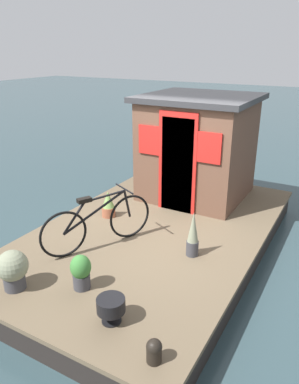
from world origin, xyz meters
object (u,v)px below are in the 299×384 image
(bicycle, at_px, (98,223))
(potted_plant_fern, at_px, (81,271))
(potted_plant_thyme, at_px, (13,269))
(houseboat_cabin, at_px, (198,147))
(potted_plant_mint, at_px, (108,205))
(mooring_bollard, at_px, (154,350))
(potted_plant_basil, at_px, (193,235))
(charcoal_grill, at_px, (111,306))

(bicycle, height_order, potted_plant_fern, bicycle)
(potted_plant_fern, distance_m, potted_plant_thyme, 0.83)
(houseboat_cabin, bearing_deg, potted_plant_fern, -179.98)
(potted_plant_mint, xyz_separation_m, mooring_bollard, (-2.45, -2.27, -0.09))
(mooring_bollard, bearing_deg, potted_plant_mint, 42.81)
(potted_plant_basil, bearing_deg, potted_plant_mint, 75.05)
(mooring_bollard, bearing_deg, potted_plant_fern, 66.83)
(potted_plant_mint, bearing_deg, potted_plant_basil, -104.95)
(houseboat_cabin, distance_m, bicycle, 2.76)
(charcoal_grill, distance_m, mooring_bollard, 0.72)
(mooring_bollard, bearing_deg, potted_plant_thyme, 85.60)
(bicycle, bearing_deg, potted_plant_basil, -71.15)
(houseboat_cabin, height_order, potted_plant_thyme, houseboat_cabin)
(houseboat_cabin, relative_size, potted_plant_mint, 4.40)
(houseboat_cabin, xyz_separation_m, potted_plant_basil, (-2.20, -0.88, -0.68))
(bicycle, distance_m, potted_plant_thyme, 1.39)
(houseboat_cabin, distance_m, potted_plant_mint, 2.10)
(potted_plant_thyme, distance_m, charcoal_grill, 1.39)
(houseboat_cabin, height_order, mooring_bollard, houseboat_cabin)
(potted_plant_basil, xyz_separation_m, potted_plant_thyme, (-1.81, 1.60, -0.04))
(potted_plant_fern, height_order, mooring_bollard, potted_plant_fern)
(houseboat_cabin, bearing_deg, bicycle, 170.61)
(potted_plant_thyme, bearing_deg, potted_plant_mint, 5.32)
(charcoal_grill, bearing_deg, potted_plant_mint, 36.06)
(potted_plant_mint, height_order, charcoal_grill, potted_plant_mint)
(potted_plant_fern, height_order, potted_plant_thyme, potted_plant_thyme)
(potted_plant_fern, bearing_deg, potted_plant_thyme, 120.00)
(bicycle, distance_m, potted_plant_fern, 1.05)
(potted_plant_basil, height_order, charcoal_grill, potted_plant_basil)
(houseboat_cabin, relative_size, bicycle, 1.28)
(bicycle, distance_m, potted_plant_basil, 1.39)
(potted_plant_fern, bearing_deg, potted_plant_mint, 26.38)
(bicycle, relative_size, mooring_bollard, 6.34)
(houseboat_cabin, relative_size, mooring_bollard, 8.13)
(houseboat_cabin, distance_m, charcoal_grill, 4.05)
(potted_plant_mint, xyz_separation_m, charcoal_grill, (-2.20, -1.60, -0.02))
(potted_plant_thyme, relative_size, potted_plant_mint, 1.10)
(potted_plant_basil, relative_size, mooring_bollard, 2.67)
(potted_plant_mint, bearing_deg, mooring_bollard, -137.19)
(potted_plant_basil, xyz_separation_m, mooring_bollard, (-1.97, -0.46, -0.19))
(potted_plant_thyme, xyz_separation_m, charcoal_grill, (0.10, -1.39, -0.08))
(potted_plant_thyme, bearing_deg, mooring_bollard, -94.40)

